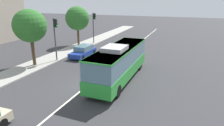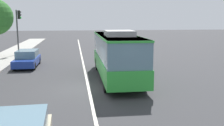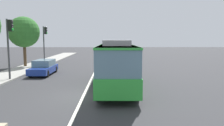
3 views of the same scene
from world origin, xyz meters
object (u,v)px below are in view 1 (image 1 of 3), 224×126
sedan_blue (83,51)px  street_tree_kerbside_right (77,19)px  traffic_light_mid_block (94,23)px  transit_bus (119,61)px  traffic_light_near_corner (55,32)px  street_tree_kerbside_left (30,26)px

sedan_blue → street_tree_kerbside_right: size_ratio=0.72×
traffic_light_mid_block → street_tree_kerbside_right: (-1.93, 1.99, 0.81)m
transit_bus → traffic_light_mid_block: (13.37, 9.18, 1.75)m
sedan_blue → traffic_light_near_corner: traffic_light_near_corner is taller
transit_bus → street_tree_kerbside_right: street_tree_kerbside_right is taller
transit_bus → traffic_light_near_corner: 9.45m
sedan_blue → traffic_light_mid_block: 8.41m
traffic_light_near_corner → street_tree_kerbside_right: street_tree_kerbside_right is taller
street_tree_kerbside_left → sedan_blue: bearing=-30.4°
traffic_light_near_corner → street_tree_kerbside_left: (-2.41, 1.40, 0.96)m
sedan_blue → transit_bus: bearing=51.3°
sedan_blue → traffic_light_near_corner: size_ratio=0.87×
transit_bus → street_tree_kerbside_right: (11.44, 11.17, 2.57)m
traffic_light_near_corner → transit_bus: bearing=-16.5°
transit_bus → sedan_blue: transit_bus is taller
traffic_light_mid_block → transit_bus: bearing=-58.3°
traffic_light_mid_block → sedan_blue: bearing=-77.4°
street_tree_kerbside_left → transit_bus: bearing=-91.3°
traffic_light_near_corner → traffic_light_mid_block: 10.72m
street_tree_kerbside_left → street_tree_kerbside_right: (11.20, 0.87, -0.15)m
sedan_blue → street_tree_kerbside_right: 7.91m
traffic_light_mid_block → street_tree_kerbside_left: size_ratio=0.82×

